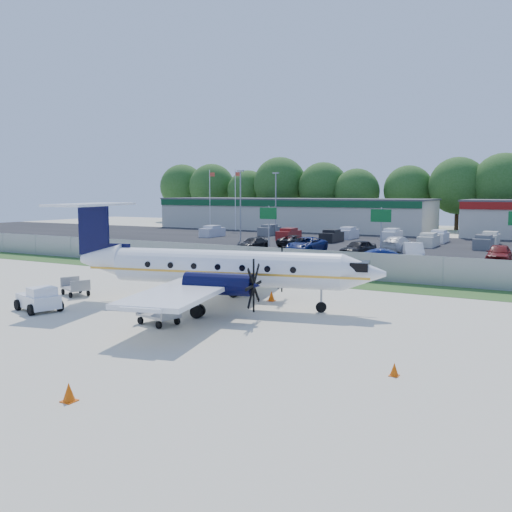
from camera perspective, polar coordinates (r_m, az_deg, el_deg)
The scene contains 30 objects.
ground at distance 31.45m, azimuth -5.32°, elevation -5.25°, with size 170.00×170.00×0.00m, color beige.
grass_verge at distance 41.75m, azimuth 3.99°, elevation -2.32°, with size 170.00×4.00×0.02m, color #2D561E.
access_road at distance 48.12m, azimuth 7.52°, elevation -1.18°, with size 170.00×8.00×0.02m, color black.
parking_lot at distance 67.98m, azimuth 14.02°, elevation 0.91°, with size 170.00×32.00×0.02m, color black.
perimeter_fence at distance 43.41m, azimuth 5.12°, elevation -0.66°, with size 120.00×0.06×1.99m.
building_west at distance 96.77m, azimuth 3.63°, elevation 4.24°, with size 46.40×12.40×5.24m.
sign_left at distance 54.66m, azimuth 1.25°, elevation 3.57°, with size 1.80×0.26×5.00m.
sign_mid at distance 50.49m, azimuth 12.38°, elevation 3.19°, with size 1.80×0.26×5.00m.
flagpole_west at distance 96.49m, azimuth -4.60°, elevation 6.01°, with size 1.06×0.12×10.00m.
flagpole_east at distance 93.82m, azimuth -2.04°, elevation 6.02°, with size 1.06×0.12×10.00m.
light_pole_nw at distance 73.63m, azimuth -1.56°, elevation 5.58°, with size 0.90×0.35×9.09m.
light_pole_sw at distance 82.40m, azimuth 1.99°, elevation 5.67°, with size 0.90×0.35×9.09m.
tree_line at distance 101.13m, azimuth 19.02°, elevation 2.50°, with size 112.00×6.00×14.00m, color #224D16, non-canonical shape.
aircraft at distance 31.56m, azimuth -3.70°, elevation -1.15°, with size 18.62×18.23×5.68m.
pushback_tug at distance 32.65m, azimuth -20.85°, elevation -4.07°, with size 2.82×2.40×1.34m.
baggage_cart_near at distance 36.88m, azimuth -17.62°, elevation -3.02°, with size 2.31×1.91×1.04m.
baggage_cart_far at distance 27.92m, azimuth -9.72°, elevation -5.78°, with size 2.23×1.63×1.06m.
cone_nose at distance 20.71m, azimuth 13.66°, elevation -10.99°, with size 0.33×0.33×0.47m.
cone_port_wing at distance 18.72m, azimuth -18.21°, elevation -12.85°, with size 0.42×0.42×0.59m.
cone_starboard_wing at distance 33.39m, azimuth 1.55°, elevation -4.03°, with size 0.43×0.43×0.61m.
road_car_west at distance 55.86m, azimuth -9.99°, elevation -0.18°, with size 2.19×5.39×1.57m, color beige.
road_car_mid at distance 47.56m, azimuth 11.78°, elevation -1.37°, with size 1.78×5.11×1.68m, color navy.
parked_car_a at distance 62.75m, azimuth -0.31°, elevation 0.64°, with size 1.84×4.53×1.32m, color black.
parked_car_b at distance 60.28m, azimuth 5.07°, elevation 0.38°, with size 2.64×5.73×1.59m, color navy.
parked_car_c at distance 57.23m, azimuth 10.15°, elevation -0.03°, with size 1.90×4.73×1.61m, color black.
parked_car_d at distance 55.52m, azimuth 15.44°, elevation -0.36°, with size 1.70×4.87×1.60m, color silver.
parked_car_e at distance 55.32m, azimuth 23.08°, elevation -0.67°, with size 2.01×4.99×1.70m, color maroon.
parked_car_f at distance 66.00m, azimuth 4.05°, elevation 0.91°, with size 2.26×4.90×1.36m, color black.
parked_car_g at distance 62.43m, azimuth 14.02°, elevation 0.42°, with size 2.32×5.71×1.66m, color silver.
far_parking_rows at distance 72.81m, azimuth 15.04°, elevation 1.23°, with size 56.00×10.00×1.60m, color gray, non-canonical shape.
Camera 1 is at (17.39, -25.41, 6.37)m, focal length 40.00 mm.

